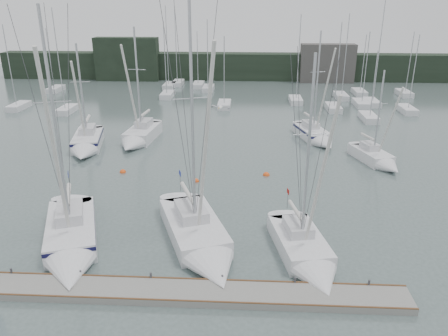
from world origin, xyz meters
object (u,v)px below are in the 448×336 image
object	(u,v)px
sailboat_near_left	(71,244)
buoy_a	(196,181)
sailboat_near_center	(202,245)
sailboat_mid_a	(86,144)
sailboat_mid_e	(379,160)
buoy_c	(123,172)
sailboat_mid_d	(317,137)
sailboat_near_right	(308,258)
buoy_b	(266,175)
sailboat_mid_b	(138,138)

from	to	relation	value
sailboat_near_left	buoy_a	size ratio (longest dim) A/B	29.12
sailboat_near_center	buoy_a	xyz separation A→B (m)	(-1.73, 11.38, -0.57)
sailboat_mid_a	sailboat_mid_e	xyz separation A→B (m)	(29.45, -2.68, -0.15)
sailboat_near_left	buoy_c	world-z (taller)	sailboat_near_left
sailboat_near_left	sailboat_mid_d	world-z (taller)	sailboat_near_left
sailboat_near_left	sailboat_near_right	size ratio (longest dim) A/B	1.19
sailboat_mid_e	buoy_a	bearing A→B (deg)	177.90
sailboat_near_left	buoy_a	bearing A→B (deg)	41.35
buoy_b	sailboat_near_right	bearing A→B (deg)	-82.10
sailboat_mid_d	sailboat_near_left	bearing A→B (deg)	-143.30
sailboat_near_center	buoy_a	distance (m)	11.52
buoy_b	sailboat_mid_b	bearing A→B (deg)	148.08
buoy_c	sailboat_mid_b	bearing A→B (deg)	94.14
sailboat_near_left	sailboat_mid_a	size ratio (longest dim) A/B	1.35
sailboat_near_right	buoy_c	distance (m)	20.69
sailboat_mid_a	buoy_a	world-z (taller)	sailboat_mid_a
buoy_b	sailboat_near_left	bearing A→B (deg)	-132.98
sailboat_near_left	buoy_c	xyz separation A→B (m)	(-0.48, 13.59, -0.63)
sailboat_near_right	buoy_a	world-z (taller)	sailboat_near_right
sailboat_mid_a	sailboat_mid_d	distance (m)	24.97
sailboat_near_center	buoy_c	size ratio (longest dim) A/B	27.79
sailboat_mid_d	buoy_a	world-z (taller)	sailboat_mid_d
sailboat_mid_a	sailboat_mid_b	bearing A→B (deg)	16.86
buoy_a	sailboat_near_center	bearing A→B (deg)	-81.36
buoy_b	buoy_c	world-z (taller)	buoy_b
sailboat_mid_a	sailboat_near_left	bearing A→B (deg)	-85.09
sailboat_mid_d	buoy_b	world-z (taller)	sailboat_mid_d
sailboat_mid_b	sailboat_mid_e	xyz separation A→B (m)	(24.60, -5.36, -0.13)
sailboat_near_left	sailboat_near_center	world-z (taller)	sailboat_near_center
sailboat_near_center	sailboat_mid_a	size ratio (longest dim) A/B	1.38
sailboat_mid_a	sailboat_mid_e	bearing A→B (deg)	-17.25
sailboat_near_left	buoy_c	distance (m)	13.61
sailboat_mid_a	sailboat_mid_d	world-z (taller)	sailboat_mid_d
sailboat_mid_d	buoy_c	bearing A→B (deg)	-167.00
sailboat_near_right	sailboat_near_left	bearing A→B (deg)	166.60
buoy_a	buoy_b	distance (m)	6.44
buoy_b	buoy_c	distance (m)	13.16
buoy_a	sailboat_near_left	bearing A→B (deg)	-118.67
buoy_b	sailboat_mid_d	bearing A→B (deg)	59.99
sailboat_near_center	buoy_c	world-z (taller)	sailboat_near_center
buoy_c	sailboat_mid_e	bearing A→B (deg)	7.68
sailboat_mid_a	sailboat_mid_e	distance (m)	29.57
sailboat_near_left	sailboat_near_center	xyz separation A→B (m)	(8.21, 0.47, -0.06)
buoy_c	sailboat_near_left	bearing A→B (deg)	-87.99
sailboat_near_right	sailboat_mid_b	xyz separation A→B (m)	(-15.74, 22.72, 0.11)
sailboat_near_left	sailboat_near_right	xyz separation A→B (m)	(14.64, -0.53, -0.11)
sailboat_mid_e	buoy_c	size ratio (longest dim) A/B	16.47
buoy_c	sailboat_near_center	bearing A→B (deg)	-56.49
sailboat_mid_e	buoy_a	size ratio (longest dim) A/B	17.69
sailboat_near_left	buoy_a	distance (m)	13.52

